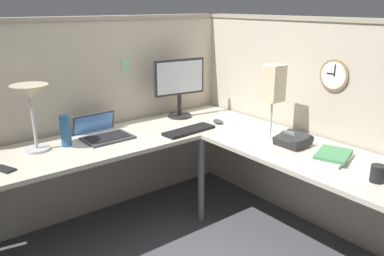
{
  "coord_description": "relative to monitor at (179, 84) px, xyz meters",
  "views": [
    {
      "loc": [
        -1.64,
        -2.01,
        1.67
      ],
      "look_at": [
        0.04,
        0.12,
        0.81
      ],
      "focal_mm": 36.85,
      "sensor_mm": 36.0,
      "label": 1
    }
  ],
  "objects": [
    {
      "name": "ground_plane",
      "position": [
        -0.31,
        -0.64,
        -1.02
      ],
      "size": [
        6.8,
        6.8,
        0.0
      ],
      "primitive_type": "plane",
      "color": "#47474C"
    },
    {
      "name": "cubicle_wall_back",
      "position": [
        -0.67,
        0.23,
        -0.23
      ],
      "size": [
        2.57,
        0.12,
        1.58
      ],
      "color": "#B7AD99",
      "rests_on": "ground"
    },
    {
      "name": "cubicle_wall_right",
      "position": [
        0.56,
        -0.9,
        -0.23
      ],
      "size": [
        0.12,
        2.37,
        1.58
      ],
      "color": "#B7AD99",
      "rests_on": "ground"
    },
    {
      "name": "desk",
      "position": [
        -0.45,
        -0.69,
        -0.39
      ],
      "size": [
        2.35,
        2.15,
        0.73
      ],
      "color": "beige",
      "rests_on": "ground"
    },
    {
      "name": "monitor",
      "position": [
        0.0,
        0.0,
        0.0
      ],
      "size": [
        0.46,
        0.2,
        0.5
      ],
      "color": "#232326",
      "rests_on": "desk"
    },
    {
      "name": "laptop",
      "position": [
        -0.76,
        -0.05,
        -0.27
      ],
      "size": [
        0.35,
        0.39,
        0.22
      ],
      "color": "#38383D",
      "rests_on": "desk"
    },
    {
      "name": "keyboard",
      "position": [
        -0.19,
        -0.38,
        -0.28
      ],
      "size": [
        0.44,
        0.17,
        0.02
      ],
      "primitive_type": "cube",
      "rotation": [
        0.0,
        0.0,
        0.07
      ],
      "color": "black",
      "rests_on": "desk"
    },
    {
      "name": "computer_mouse",
      "position": [
        0.13,
        -0.35,
        -0.28
      ],
      "size": [
        0.06,
        0.1,
        0.03
      ],
      "primitive_type": "ellipsoid",
      "color": "#38383D",
      "rests_on": "desk"
    },
    {
      "name": "desk_lamp_dome",
      "position": [
        -1.24,
        -0.06,
        0.07
      ],
      "size": [
        0.24,
        0.24,
        0.44
      ],
      "color": "#B7BABF",
      "rests_on": "desk"
    },
    {
      "name": "cell_phone",
      "position": [
        -1.49,
        -0.28,
        -0.29
      ],
      "size": [
        0.12,
        0.16,
        0.01
      ],
      "primitive_type": "cube",
      "rotation": [
        0.0,
        0.0,
        0.4
      ],
      "color": "black",
      "rests_on": "desk"
    },
    {
      "name": "thermos_flask",
      "position": [
        -1.04,
        -0.1,
        -0.18
      ],
      "size": [
        0.07,
        0.07,
        0.22
      ],
      "primitive_type": "cylinder",
      "color": "#26598C",
      "rests_on": "desk"
    },
    {
      "name": "office_phone",
      "position": [
        0.18,
        -1.07,
        -0.26
      ],
      "size": [
        0.19,
        0.21,
        0.11
      ],
      "color": "#232326",
      "rests_on": "desk"
    },
    {
      "name": "book_stack",
      "position": [
        0.18,
        -1.37,
        -0.27
      ],
      "size": [
        0.33,
        0.28,
        0.04
      ],
      "color": "silver",
      "rests_on": "desk"
    },
    {
      "name": "desk_lamp_paper",
      "position": [
        0.22,
        -0.83,
        0.09
      ],
      "size": [
        0.13,
        0.13,
        0.53
      ],
      "color": "#B7BABF",
      "rests_on": "desk"
    },
    {
      "name": "coffee_mug",
      "position": [
        0.08,
        -1.72,
        -0.25
      ],
      "size": [
        0.08,
        0.08,
        0.1
      ],
      "primitive_type": "cylinder",
      "color": "black",
      "rests_on": "desk"
    },
    {
      "name": "wall_clock",
      "position": [
        0.51,
        -1.13,
        0.17
      ],
      "size": [
        0.04,
        0.22,
        0.22
      ],
      "color": "olive"
    },
    {
      "name": "pinned_note_middle",
      "position": [
        -0.41,
        0.18,
        0.18
      ],
      "size": [
        0.08,
        0.0,
        0.1
      ],
      "primitive_type": "cube",
      "color": "#8CCC99"
    }
  ]
}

